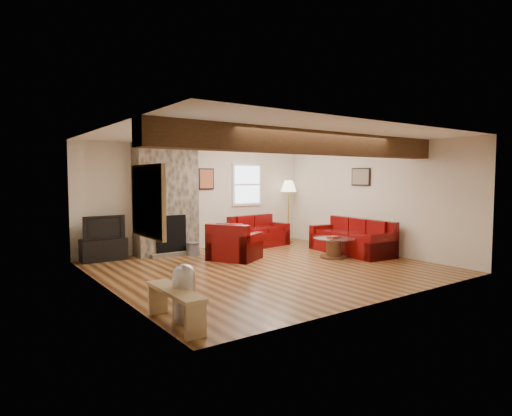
{
  "coord_description": "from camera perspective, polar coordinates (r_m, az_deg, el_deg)",
  "views": [
    {
      "loc": [
        -4.9,
        -6.52,
        1.74
      ],
      "look_at": [
        0.0,
        0.4,
        1.13
      ],
      "focal_mm": 30.0,
      "sensor_mm": 36.0,
      "label": 1
    }
  ],
  "objects": [
    {
      "name": "loveseat",
      "position": [
        10.86,
        0.38,
        -3.07
      ],
      "size": [
        1.52,
        0.99,
        0.76
      ],
      "primitive_type": null,
      "rotation": [
        0.0,
        0.0,
        0.12
      ],
      "color": "#4A0507",
      "rests_on": "floor"
    },
    {
      "name": "coal_bucket",
      "position": [
        9.7,
        -8.37,
        -5.36
      ],
      "size": [
        0.32,
        0.32,
        0.3
      ],
      "primitive_type": null,
      "color": "gray",
      "rests_on": "floor"
    },
    {
      "name": "floor_lamp",
      "position": [
        11.48,
        4.36,
        2.48
      ],
      "size": [
        0.42,
        0.42,
        1.66
      ],
      "color": "tan",
      "rests_on": "floor"
    },
    {
      "name": "chimney_breast",
      "position": [
        9.83,
        -11.9,
        1.0
      ],
      "size": [
        1.4,
        0.67,
        2.5
      ],
      "color": "#3A342C",
      "rests_on": "floor"
    },
    {
      "name": "television",
      "position": [
        9.45,
        -19.71,
        -2.41
      ],
      "size": [
        0.85,
        0.11,
        0.49
      ],
      "primitive_type": "imported",
      "color": "black",
      "rests_on": "tv_cabinet"
    },
    {
      "name": "ceiling_dome",
      "position": [
        9.44,
        2.72,
        8.37
      ],
      "size": [
        0.4,
        0.4,
        0.18
      ],
      "primitive_type": null,
      "color": "white",
      "rests_on": "room"
    },
    {
      "name": "pedal_bin",
      "position": [
        5.31,
        -9.55,
        -11.1
      ],
      "size": [
        0.32,
        0.32,
        0.7
      ],
      "primitive_type": null,
      "rotation": [
        0.0,
        0.0,
        -0.16
      ],
      "color": "#B0AFB4",
      "rests_on": "floor"
    },
    {
      "name": "pine_bench",
      "position": [
        5.24,
        -10.74,
        -12.89
      ],
      "size": [
        0.26,
        1.13,
        0.42
      ],
      "primitive_type": null,
      "color": "tan",
      "rests_on": "floor"
    },
    {
      "name": "back_window",
      "position": [
        11.15,
        -1.21,
        3.14
      ],
      "size": [
        0.9,
        0.08,
        1.1
      ],
      "primitive_type": null,
      "color": "white",
      "rests_on": "room"
    },
    {
      "name": "artwork_right",
      "position": [
        10.41,
        13.78,
        4.06
      ],
      "size": [
        0.06,
        0.55,
        0.42
      ],
      "primitive_type": null,
      "color": "black",
      "rests_on": "room"
    },
    {
      "name": "coffee_table",
      "position": [
        9.44,
        10.32,
        -5.23
      ],
      "size": [
        0.89,
        0.89,
        0.46
      ],
      "color": "#482717",
      "rests_on": "floor"
    },
    {
      "name": "tv_cabinet",
      "position": [
        9.51,
        -19.64,
        -5.26
      ],
      "size": [
        0.92,
        0.37,
        0.46
      ],
      "primitive_type": "cube",
      "color": "black",
      "rests_on": "floor"
    },
    {
      "name": "artwork_back",
      "position": [
        10.52,
        -6.64,
        3.87
      ],
      "size": [
        0.42,
        0.06,
        0.52
      ],
      "primitive_type": null,
      "color": "black",
      "rests_on": "room"
    },
    {
      "name": "oak_beam",
      "position": [
        7.22,
        7.67,
        8.61
      ],
      "size": [
        6.0,
        0.36,
        0.38
      ],
      "primitive_type": "cube",
      "color": "#301E0E",
      "rests_on": "room"
    },
    {
      "name": "room",
      "position": [
        8.17,
        1.61,
        0.68
      ],
      "size": [
        8.0,
        8.0,
        8.0
      ],
      "color": "#522D15",
      "rests_on": "ground"
    },
    {
      "name": "sofa_three",
      "position": [
        10.03,
        12.56,
        -3.71
      ],
      "size": [
        1.01,
        2.09,
        0.78
      ],
      "primitive_type": null,
      "rotation": [
        0.0,
        0.0,
        -1.65
      ],
      "color": "#4A0507",
      "rests_on": "floor"
    },
    {
      "name": "armchair_red",
      "position": [
        9.09,
        -2.87,
        -4.44
      ],
      "size": [
        1.21,
        1.25,
        0.78
      ],
      "primitive_type": null,
      "rotation": [
        0.0,
        0.0,
        2.1
      ],
      "color": "#4A0507",
      "rests_on": "floor"
    },
    {
      "name": "hatch_window",
      "position": [
        5.39,
        -14.16,
        0.91
      ],
      "size": [
        0.08,
        1.0,
        0.9
      ],
      "primitive_type": null,
      "color": "tan",
      "rests_on": "room"
    }
  ]
}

